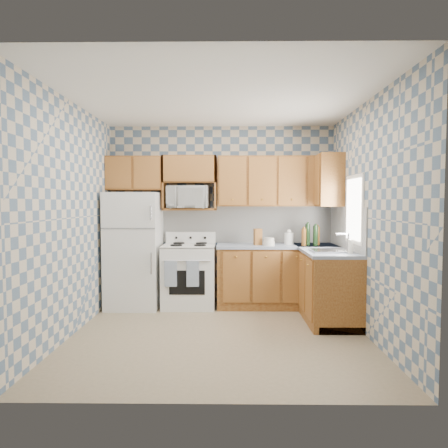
# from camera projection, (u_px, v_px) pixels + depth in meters

# --- Properties ---
(floor) EXTENTS (3.40, 3.40, 0.00)m
(floor) POSITION_uv_depth(u_px,v_px,m) (219.00, 335.00, 4.63)
(floor) COLOR #7C6C52
(floor) RESTS_ON ground
(back_wall) EXTENTS (3.40, 0.02, 2.70)m
(back_wall) POSITION_uv_depth(u_px,v_px,m) (221.00, 215.00, 6.16)
(back_wall) COLOR slate
(back_wall) RESTS_ON ground
(right_wall) EXTENTS (0.02, 3.20, 2.70)m
(right_wall) POSITION_uv_depth(u_px,v_px,m) (368.00, 219.00, 4.54)
(right_wall) COLOR slate
(right_wall) RESTS_ON ground
(backsplash_back) EXTENTS (2.60, 0.02, 0.56)m
(backsplash_back) POSITION_uv_depth(u_px,v_px,m) (247.00, 224.00, 6.15)
(backsplash_back) COLOR white
(backsplash_back) RESTS_ON back_wall
(backsplash_right) EXTENTS (0.02, 1.60, 0.56)m
(backsplash_right) POSITION_uv_depth(u_px,v_px,m) (346.00, 228.00, 5.35)
(backsplash_right) COLOR white
(backsplash_right) RESTS_ON right_wall
(refrigerator) EXTENTS (0.75, 0.70, 1.68)m
(refrigerator) POSITION_uv_depth(u_px,v_px,m) (134.00, 250.00, 5.85)
(refrigerator) COLOR white
(refrigerator) RESTS_ON floor
(stove_body) EXTENTS (0.76, 0.65, 0.90)m
(stove_body) POSITION_uv_depth(u_px,v_px,m) (189.00, 276.00, 5.89)
(stove_body) COLOR white
(stove_body) RESTS_ON floor
(cooktop) EXTENTS (0.76, 0.65, 0.02)m
(cooktop) POSITION_uv_depth(u_px,v_px,m) (189.00, 246.00, 5.86)
(cooktop) COLOR silver
(cooktop) RESTS_ON stove_body
(backguard) EXTENTS (0.76, 0.08, 0.17)m
(backguard) POSITION_uv_depth(u_px,v_px,m) (191.00, 237.00, 6.13)
(backguard) COLOR white
(backguard) RESTS_ON cooktop
(dish_towel_left) EXTENTS (0.17, 0.02, 0.36)m
(dish_towel_left) POSITION_uv_depth(u_px,v_px,m) (171.00, 274.00, 5.54)
(dish_towel_left) COLOR navy
(dish_towel_left) RESTS_ON stove_body
(dish_towel_right) EXTENTS (0.17, 0.02, 0.36)m
(dish_towel_right) POSITION_uv_depth(u_px,v_px,m) (193.00, 274.00, 5.54)
(dish_towel_right) COLOR navy
(dish_towel_right) RESTS_ON stove_body
(base_cabinets_back) EXTENTS (1.75, 0.60, 0.88)m
(base_cabinets_back) POSITION_uv_depth(u_px,v_px,m) (277.00, 277.00, 5.90)
(base_cabinets_back) COLOR #632C0E
(base_cabinets_back) RESTS_ON floor
(base_cabinets_right) EXTENTS (0.60, 1.60, 0.88)m
(base_cabinets_right) POSITION_uv_depth(u_px,v_px,m) (324.00, 284.00, 5.39)
(base_cabinets_right) COLOR #632C0E
(base_cabinets_right) RESTS_ON floor
(countertop_back) EXTENTS (1.77, 0.63, 0.04)m
(countertop_back) POSITION_uv_depth(u_px,v_px,m) (277.00, 246.00, 5.87)
(countertop_back) COLOR slate
(countertop_back) RESTS_ON base_cabinets_back
(countertop_right) EXTENTS (0.63, 1.60, 0.04)m
(countertop_right) POSITION_uv_depth(u_px,v_px,m) (324.00, 250.00, 5.36)
(countertop_right) COLOR slate
(countertop_right) RESTS_ON base_cabinets_right
(upper_cabinets_back) EXTENTS (1.75, 0.33, 0.74)m
(upper_cabinets_back) POSITION_uv_depth(u_px,v_px,m) (276.00, 182.00, 5.96)
(upper_cabinets_back) COLOR #632C0E
(upper_cabinets_back) RESTS_ON back_wall
(upper_cabinets_fridge) EXTENTS (0.82, 0.33, 0.50)m
(upper_cabinets_fridge) POSITION_uv_depth(u_px,v_px,m) (135.00, 174.00, 5.98)
(upper_cabinets_fridge) COLOR #632C0E
(upper_cabinets_fridge) RESTS_ON back_wall
(upper_cabinets_right) EXTENTS (0.33, 0.70, 0.74)m
(upper_cabinets_right) POSITION_uv_depth(u_px,v_px,m) (327.00, 181.00, 5.76)
(upper_cabinets_right) COLOR #632C0E
(upper_cabinets_right) RESTS_ON right_wall
(microwave_shelf) EXTENTS (0.80, 0.33, 0.03)m
(microwave_shelf) POSITION_uv_depth(u_px,v_px,m) (190.00, 209.00, 5.99)
(microwave_shelf) COLOR #632C0E
(microwave_shelf) RESTS_ON back_wall
(microwave) EXTENTS (0.63, 0.45, 0.33)m
(microwave) POSITION_uv_depth(u_px,v_px,m) (189.00, 197.00, 5.94)
(microwave) COLOR white
(microwave) RESTS_ON microwave_shelf
(sink) EXTENTS (0.48, 0.40, 0.03)m
(sink) POSITION_uv_depth(u_px,v_px,m) (331.00, 251.00, 5.01)
(sink) COLOR #B7B7BC
(sink) RESTS_ON countertop_right
(window) EXTENTS (0.02, 0.66, 0.86)m
(window) POSITION_uv_depth(u_px,v_px,m) (354.00, 209.00, 4.98)
(window) COLOR white
(window) RESTS_ON right_wall
(bottle_0) EXTENTS (0.07, 0.07, 0.31)m
(bottle_0) POSITION_uv_depth(u_px,v_px,m) (308.00, 235.00, 5.75)
(bottle_0) COLOR black
(bottle_0) RESTS_ON countertop_back
(bottle_1) EXTENTS (0.07, 0.07, 0.29)m
(bottle_1) POSITION_uv_depth(u_px,v_px,m) (315.00, 236.00, 5.69)
(bottle_1) COLOR black
(bottle_1) RESTS_ON countertop_back
(bottle_2) EXTENTS (0.07, 0.07, 0.27)m
(bottle_2) POSITION_uv_depth(u_px,v_px,m) (317.00, 236.00, 5.79)
(bottle_2) COLOR brown
(bottle_2) RESTS_ON countertop_back
(bottle_3) EXTENTS (0.07, 0.07, 0.25)m
(bottle_3) POSITION_uv_depth(u_px,v_px,m) (304.00, 237.00, 5.67)
(bottle_3) COLOR brown
(bottle_3) RESTS_ON countertop_back
(knife_block) EXTENTS (0.13, 0.13, 0.24)m
(knife_block) POSITION_uv_depth(u_px,v_px,m) (258.00, 237.00, 5.80)
(knife_block) COLOR brown
(knife_block) RESTS_ON countertop_back
(electric_kettle) EXTENTS (0.13, 0.13, 0.17)m
(electric_kettle) POSITION_uv_depth(u_px,v_px,m) (289.00, 239.00, 5.88)
(electric_kettle) COLOR white
(electric_kettle) RESTS_ON countertop_back
(food_containers) EXTENTS (0.17, 0.17, 0.11)m
(food_containers) POSITION_uv_depth(u_px,v_px,m) (269.00, 242.00, 5.73)
(food_containers) COLOR beige
(food_containers) RESTS_ON countertop_back
(soap_bottle) EXTENTS (0.06, 0.06, 0.17)m
(soap_bottle) POSITION_uv_depth(u_px,v_px,m) (351.00, 247.00, 4.80)
(soap_bottle) COLOR beige
(soap_bottle) RESTS_ON countertop_right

